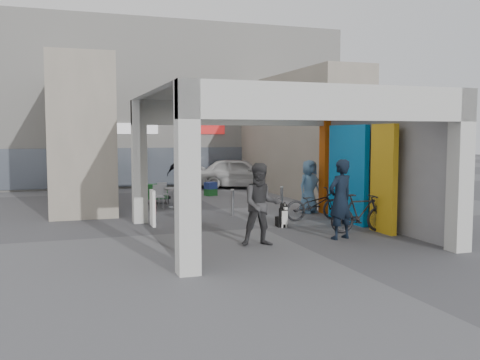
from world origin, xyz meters
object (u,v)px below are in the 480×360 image
object	(u,v)px
man_with_dog	(340,199)
bicycle_rear	(361,213)
white_van	(240,173)
border_collie	(283,217)
man_back_turned	(261,205)
produce_stand	(155,196)
man_elderly	(309,187)
man_crates	(181,174)
bicycle_front	(314,204)
cafe_set	(169,199)

from	to	relation	value
man_with_dog	bicycle_rear	xyz separation A→B (m)	(0.94, 0.60, -0.47)
bicycle_rear	white_van	world-z (taller)	white_van
border_collie	bicycle_rear	bearing A→B (deg)	-34.48
man_back_turned	white_van	distance (m)	13.02
produce_stand	white_van	distance (m)	6.39
man_elderly	man_back_turned	bearing A→B (deg)	-146.89
border_collie	produce_stand	bearing A→B (deg)	118.60
man_crates	bicycle_front	distance (m)	7.34
produce_stand	man_elderly	bearing A→B (deg)	-49.26
cafe_set	man_with_dog	size ratio (longest dim) A/B	0.70
man_back_turned	man_crates	distance (m)	9.76
cafe_set	bicycle_rear	size ratio (longest dim) A/B	0.81
man_back_turned	cafe_set	bearing A→B (deg)	105.70
cafe_set	man_crates	distance (m)	2.85
produce_stand	man_with_dog	size ratio (longest dim) A/B	0.55
border_collie	man_crates	distance (m)	7.77
man_with_dog	man_back_turned	distance (m)	2.08
man_back_turned	man_elderly	distance (m)	5.38
cafe_set	white_van	bearing A→B (deg)	50.37
man_back_turned	bicycle_front	bearing A→B (deg)	56.00
cafe_set	bicycle_front	size ratio (longest dim) A/B	0.75
produce_stand	man_crates	bearing A→B (deg)	42.81
produce_stand	bicycle_front	world-z (taller)	bicycle_front
cafe_set	man_elderly	world-z (taller)	man_elderly
bicycle_rear	cafe_set	bearing A→B (deg)	33.41
cafe_set	white_van	xyz separation A→B (m)	(4.41, 5.32, 0.43)
cafe_set	man_elderly	size ratio (longest dim) A/B	0.79
produce_stand	man_with_dog	distance (m)	8.71
bicycle_front	cafe_set	bearing A→B (deg)	39.50
bicycle_rear	border_collie	bearing A→B (deg)	52.27
cafe_set	bicycle_front	distance (m)	5.53
cafe_set	man_with_dog	distance (m)	7.62
cafe_set	white_van	world-z (taller)	white_van
bicycle_rear	white_van	xyz separation A→B (m)	(0.68, 11.78, 0.21)
produce_stand	white_van	world-z (taller)	white_van
bicycle_front	white_van	xyz separation A→B (m)	(0.93, 9.62, 0.24)
border_collie	bicycle_front	distance (m)	1.56
white_van	man_crates	bearing A→B (deg)	152.11
produce_stand	border_collie	world-z (taller)	border_collie
cafe_set	white_van	distance (m)	6.92
man_crates	bicycle_rear	xyz separation A→B (m)	(2.73, -9.05, -0.42)
man_back_turned	man_crates	xyz separation A→B (m)	(0.29, 9.76, -0.02)
cafe_set	man_back_turned	size ratio (longest dim) A/B	0.72
cafe_set	bicycle_front	xyz separation A→B (m)	(3.47, -4.30, 0.19)
cafe_set	border_collie	distance (m)	5.50
border_collie	bicycle_rear	size ratio (longest dim) A/B	0.42
man_crates	white_van	xyz separation A→B (m)	(3.41, 2.72, -0.21)
bicycle_front	bicycle_rear	world-z (taller)	bicycle_rear
bicycle_rear	man_with_dog	bearing A→B (deg)	126.26
man_back_turned	man_with_dog	bearing A→B (deg)	12.79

